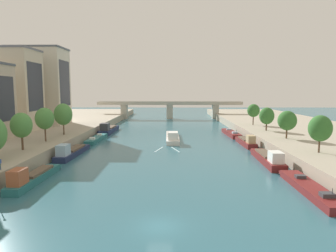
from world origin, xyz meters
name	(u,v)px	position (x,y,z in m)	size (l,w,h in m)	color
ground_plane	(160,226)	(0.00, 0.00, 0.00)	(400.00, 400.00, 0.00)	#2D6070
quay_left	(30,132)	(-38.81, 55.00, 1.23)	(36.00, 170.00, 2.46)	#A89E89
quay_right	(308,133)	(38.81, 55.00, 1.23)	(36.00, 170.00, 2.46)	#A89E89
barge_midriver	(173,137)	(1.26, 49.67, 0.86)	(3.56, 18.91, 2.89)	silver
wake_behind_barge	(167,149)	(0.05, 37.17, 0.01)	(5.60, 5.92, 0.03)	#A0CCD6
moored_boat_left_second	(32,177)	(-18.41, 13.07, 0.87)	(2.47, 13.59, 2.99)	#23666B
moored_boat_left_midway	(72,152)	(-18.79, 30.38, 0.88)	(2.94, 14.78, 3.04)	#1E284C
moored_boat_left_end	(97,139)	(-18.38, 48.41, 0.53)	(2.64, 14.55, 2.11)	#23666B
moored_boat_left_gap_after	(109,129)	(-18.51, 63.42, 1.01)	(3.56, 15.80, 3.37)	#1E284C
moored_boat_right_lone	(310,188)	(18.78, 9.84, 0.51)	(2.88, 15.54, 2.08)	maroon
moored_boat_right_far	(268,158)	(18.34, 25.19, 0.90)	(3.09, 15.22, 2.96)	maroon
moored_boat_right_upstream	(246,142)	(18.70, 42.37, 0.90)	(2.47, 12.74, 2.93)	maroon
moored_boat_right_end	(231,133)	(18.23, 58.12, 0.60)	(3.15, 15.43, 2.26)	maroon
tree_left_nearest	(21,125)	(-25.36, 24.32, 6.84)	(3.66, 3.66, 6.62)	brown
tree_left_midway	(45,119)	(-25.02, 33.12, 7.19)	(3.75, 3.75, 6.97)	brown
tree_left_second	(63,114)	(-24.65, 42.51, 7.30)	(4.22, 4.22, 7.41)	brown
tree_right_nearest	(320,128)	(26.06, 22.71, 6.60)	(3.81, 3.81, 6.37)	brown
tree_right_distant	(287,121)	(26.21, 37.49, 6.40)	(4.02, 4.02, 6.09)	brown
tree_right_far	(267,116)	(25.86, 50.40, 6.32)	(3.82, 3.82, 6.09)	brown
tree_right_by_lamp	(253,111)	(25.90, 63.35, 6.83)	(3.71, 3.71, 6.36)	brown
building_left_corner	(16,90)	(-39.63, 50.31, 13.10)	(10.64, 10.93, 21.25)	beige
building_left_middle	(40,86)	(-39.63, 64.60, 14.21)	(15.89, 10.88, 23.45)	beige
bridge_far	(170,108)	(0.00, 108.26, 5.10)	(65.63, 4.40, 7.93)	#ADA899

